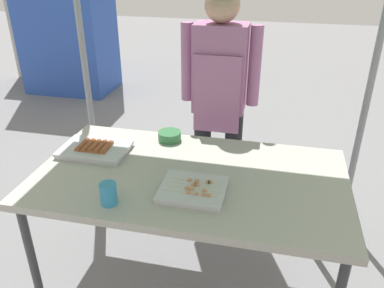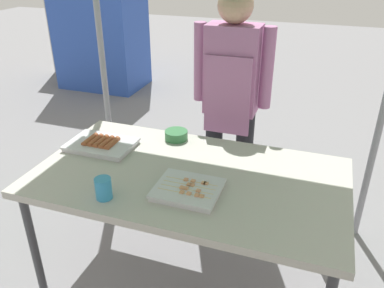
% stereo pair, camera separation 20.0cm
% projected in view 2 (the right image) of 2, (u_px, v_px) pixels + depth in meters
% --- Properties ---
extents(ground_plane, '(18.00, 18.00, 0.00)m').
position_uv_depth(ground_plane, '(189.00, 280.00, 2.37)').
color(ground_plane, slate).
extents(stall_table, '(1.60, 0.90, 0.75)m').
position_uv_depth(stall_table, '(189.00, 183.00, 2.05)').
color(stall_table, '#B7B2A8').
rests_on(stall_table, ground).
extents(tray_grilled_sausages, '(0.38, 0.26, 0.05)m').
position_uv_depth(tray_grilled_sausages, '(101.00, 144.00, 2.29)').
color(tray_grilled_sausages, silver).
rests_on(tray_grilled_sausages, stall_table).
extents(tray_meat_skewers, '(0.31, 0.27, 0.04)m').
position_uv_depth(tray_meat_skewers, '(188.00, 190.00, 1.87)').
color(tray_meat_skewers, silver).
rests_on(tray_meat_skewers, stall_table).
extents(condiment_bowl, '(0.14, 0.14, 0.05)m').
position_uv_depth(condiment_bowl, '(176.00, 135.00, 2.38)').
color(condiment_bowl, '#33723F').
rests_on(condiment_bowl, stall_table).
extents(drink_cup_near_edge, '(0.08, 0.08, 0.11)m').
position_uv_depth(drink_cup_near_edge, '(103.00, 188.00, 1.81)').
color(drink_cup_near_edge, '#338CBF').
rests_on(drink_cup_near_edge, stall_table).
extents(vendor_woman, '(0.52, 0.23, 1.59)m').
position_uv_depth(vendor_woman, '(231.00, 92.00, 2.58)').
color(vendor_woman, black).
rests_on(vendor_woman, ground).
extents(neighbor_stall_left, '(1.10, 0.78, 2.03)m').
position_uv_depth(neighbor_stall_left, '(99.00, 11.00, 5.17)').
color(neighbor_stall_left, '#2D51B2').
rests_on(neighbor_stall_left, ground).
extents(neighbor_stall_right, '(0.71, 0.80, 1.70)m').
position_uv_depth(neighbor_stall_right, '(81.00, 13.00, 6.03)').
color(neighbor_stall_right, '#B7B2A8').
rests_on(neighbor_stall_right, ground).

